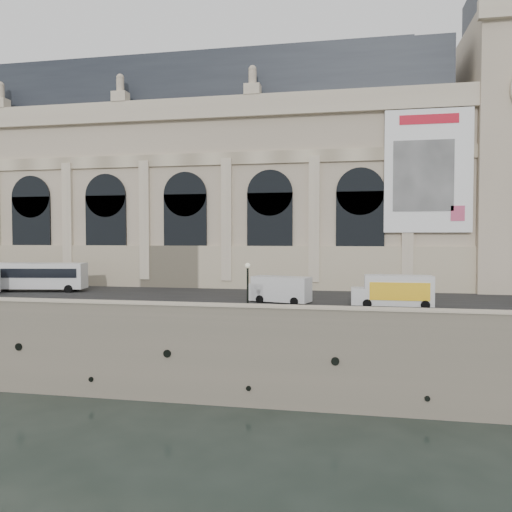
{
  "coord_description": "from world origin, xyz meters",
  "views": [
    {
      "loc": [
        14.91,
        -33.92,
        12.03
      ],
      "look_at": [
        4.38,
        22.0,
        9.84
      ],
      "focal_mm": 35.0,
      "sensor_mm": 36.0,
      "label": 1
    }
  ],
  "objects_px": {
    "bus_left": "(36,276)",
    "box_truck": "(394,291)",
    "lamp_right": "(248,290)",
    "van_c": "(278,289)"
  },
  "relations": [
    {
      "from": "bus_left",
      "to": "lamp_right",
      "type": "xyz_separation_m",
      "value": [
        26.2,
        -12.35,
        0.25
      ]
    },
    {
      "from": "bus_left",
      "to": "box_truck",
      "type": "bearing_deg",
      "value": -7.49
    },
    {
      "from": "van_c",
      "to": "box_truck",
      "type": "distance_m",
      "value": 10.18
    },
    {
      "from": "box_truck",
      "to": "lamp_right",
      "type": "bearing_deg",
      "value": -146.59
    },
    {
      "from": "box_truck",
      "to": "lamp_right",
      "type": "xyz_separation_m",
      "value": [
        -11.26,
        -7.43,
        0.65
      ]
    },
    {
      "from": "bus_left",
      "to": "box_truck",
      "type": "xyz_separation_m",
      "value": [
        37.46,
        -4.92,
        -0.4
      ]
    },
    {
      "from": "bus_left",
      "to": "lamp_right",
      "type": "distance_m",
      "value": 28.97
    },
    {
      "from": "bus_left",
      "to": "lamp_right",
      "type": "relative_size",
      "value": 2.69
    },
    {
      "from": "bus_left",
      "to": "box_truck",
      "type": "relative_size",
      "value": 1.61
    },
    {
      "from": "lamp_right",
      "to": "van_c",
      "type": "bearing_deg",
      "value": 82.27
    }
  ]
}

